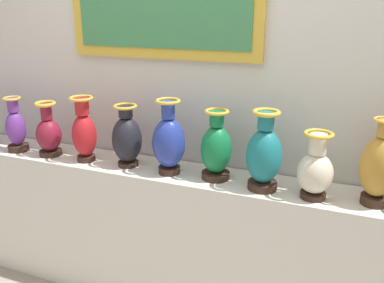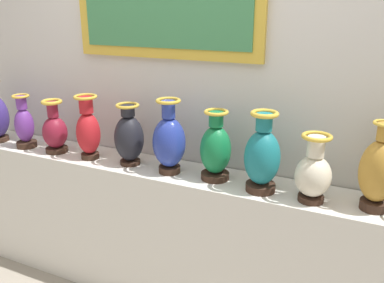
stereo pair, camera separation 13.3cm
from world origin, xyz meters
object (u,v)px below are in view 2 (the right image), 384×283
object	(u,v)px
vase_violet	(24,125)
vase_ochre	(378,172)
vase_cobalt	(169,141)
vase_emerald	(216,149)
vase_teal	(262,157)
vase_onyx	(129,137)
vase_crimson	(88,130)
vase_burgundy	(55,130)
vase_ivory	(313,173)

from	to	relation	value
vase_violet	vase_ochre	xyz separation A→B (m)	(2.15, 0.03, 0.04)
vase_cobalt	vase_emerald	size ratio (longest dim) A/B	1.10
vase_cobalt	vase_ochre	xyz separation A→B (m)	(1.07, 0.01, 0.00)
vase_emerald	vase_teal	size ratio (longest dim) A/B	0.92
vase_violet	vase_onyx	distance (m)	0.81
vase_violet	vase_emerald	bearing A→B (deg)	2.08
vase_violet	vase_cobalt	size ratio (longest dim) A/B	0.84
vase_emerald	vase_cobalt	bearing A→B (deg)	-174.46
vase_violet	vase_emerald	distance (m)	1.35
vase_crimson	vase_burgundy	bearing A→B (deg)	179.93
vase_burgundy	vase_ivory	bearing A→B (deg)	-0.44
vase_crimson	vase_teal	bearing A→B (deg)	-0.10
vase_violet	vase_teal	xyz separation A→B (m)	(1.62, 0.01, 0.03)
vase_crimson	vase_onyx	size ratio (longest dim) A/B	1.08
vase_burgundy	vase_ochre	distance (m)	1.90
vase_burgundy	vase_onyx	bearing A→B (deg)	2.46
vase_crimson	vase_emerald	distance (m)	0.83
vase_teal	vase_ochre	size ratio (longest dim) A/B	0.99
vase_emerald	vase_crimson	bearing A→B (deg)	-177.34
vase_ivory	vase_emerald	bearing A→B (deg)	174.52
vase_cobalt	vase_ivory	size ratio (longest dim) A/B	1.26
vase_violet	vase_burgundy	xyz separation A→B (m)	(0.25, 0.01, -0.01)
vase_emerald	vase_ivory	xyz separation A→B (m)	(0.52, -0.05, -0.02)
vase_cobalt	vase_ochre	bearing A→B (deg)	0.64
vase_burgundy	vase_cobalt	bearing A→B (deg)	0.82
vase_violet	vase_teal	bearing A→B (deg)	0.31
vase_crimson	vase_ivory	distance (m)	1.35
vase_violet	vase_teal	world-z (taller)	vase_teal
vase_emerald	vase_teal	world-z (taller)	vase_teal
vase_cobalt	vase_teal	world-z (taller)	vase_cobalt
vase_violet	vase_onyx	world-z (taller)	vase_onyx
vase_violet	vase_onyx	bearing A→B (deg)	2.48
vase_violet	vase_crimson	bearing A→B (deg)	1.18
vase_ivory	vase_ochre	distance (m)	0.28
vase_crimson	vase_onyx	world-z (taller)	vase_crimson
vase_violet	vase_crimson	size ratio (longest dim) A/B	0.89
vase_onyx	vase_teal	distance (m)	0.81
vase_cobalt	vase_burgundy	bearing A→B (deg)	-179.18
vase_burgundy	vase_emerald	distance (m)	1.10
vase_ochre	vase_emerald	bearing A→B (deg)	178.99
vase_cobalt	vase_emerald	bearing A→B (deg)	5.54
vase_ivory	vase_ochre	size ratio (longest dim) A/B	0.80
vase_burgundy	vase_onyx	world-z (taller)	vase_onyx
vase_burgundy	vase_ochre	size ratio (longest dim) A/B	0.81
vase_violet	vase_cobalt	distance (m)	1.08
vase_onyx	vase_ochre	distance (m)	1.35
vase_onyx	vase_teal	size ratio (longest dim) A/B	0.88
vase_burgundy	vase_teal	size ratio (longest dim) A/B	0.82
vase_violet	vase_ochre	size ratio (longest dim) A/B	0.84
vase_emerald	vase_burgundy	bearing A→B (deg)	-178.02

